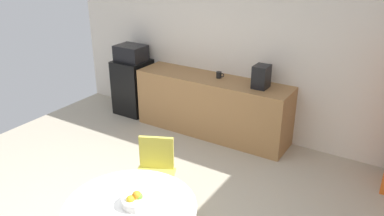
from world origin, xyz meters
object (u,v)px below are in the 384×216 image
chair_yellow (155,166)px  coffee_maker (261,77)px  mini_fridge (133,87)px  microwave (131,53)px  fruit_bowl (136,200)px  mug_white (219,75)px

chair_yellow → coffee_maker: coffee_maker is taller
mini_fridge → chair_yellow: 2.73m
mini_fridge → microwave: bearing=0.0°
fruit_bowl → mug_white: size_ratio=1.96×
mug_white → coffee_maker: 0.70m
microwave → mug_white: microwave is taller
microwave → mini_fridge: bearing=0.0°
chair_yellow → fruit_bowl: bearing=-61.8°
microwave → chair_yellow: size_ratio=0.58×
microwave → coffee_maker: (2.32, 0.00, -0.00)m
mini_fridge → fruit_bowl: size_ratio=3.68×
mini_fridge → mug_white: size_ratio=7.21×
microwave → mug_white: size_ratio=3.72×
microwave → coffee_maker: coffee_maker is taller
fruit_bowl → mini_fridge: bearing=130.7°
coffee_maker → microwave: bearing=180.0°
mini_fridge → chair_yellow: bearing=-45.0°
mini_fridge → mug_white: bearing=2.1°
coffee_maker → fruit_bowl: bearing=-88.7°
mini_fridge → mug_white: (1.63, 0.06, 0.48)m
mug_white → fruit_bowl: bearing=-75.2°
mini_fridge → fruit_bowl: bearing=-49.3°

